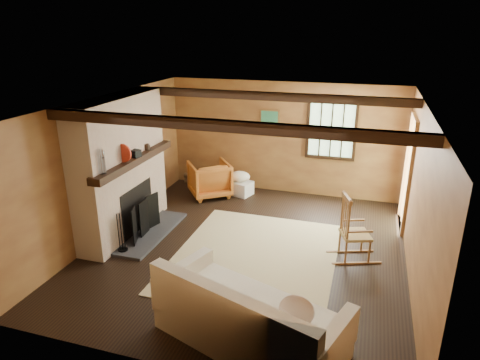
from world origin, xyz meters
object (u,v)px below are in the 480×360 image
(sofa, at_px, (247,321))
(armchair, at_px, (210,179))
(laundry_basket, at_px, (240,188))
(fireplace, at_px, (123,173))
(rocking_chair, at_px, (353,232))

(sofa, bearing_deg, armchair, 135.56)
(laundry_basket, bearing_deg, fireplace, -121.59)
(sofa, bearing_deg, laundry_basket, 127.51)
(sofa, distance_m, armchair, 4.66)
(fireplace, height_order, laundry_basket, fireplace)
(rocking_chair, bearing_deg, sofa, 136.67)
(fireplace, height_order, sofa, fireplace)
(fireplace, bearing_deg, armchair, 68.46)
(sofa, height_order, laundry_basket, sofa)
(rocking_chair, distance_m, sofa, 2.57)
(laundry_basket, bearing_deg, rocking_chair, -39.99)
(sofa, relative_size, laundry_basket, 4.80)
(rocking_chair, height_order, sofa, rocking_chair)
(rocking_chair, relative_size, armchair, 1.30)
(fireplace, bearing_deg, laundry_basket, 58.41)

